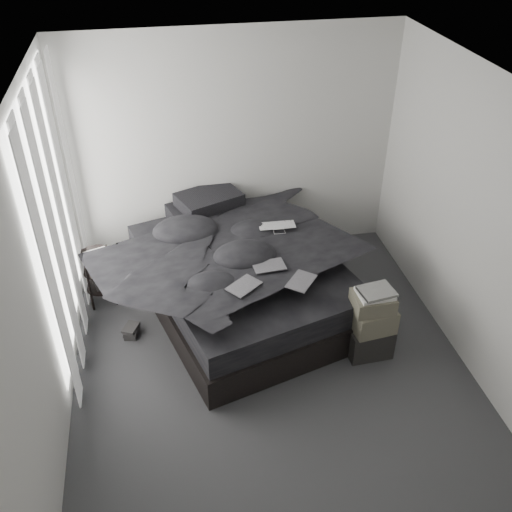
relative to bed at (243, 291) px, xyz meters
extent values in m
cube|color=#363638|center=(0.10, -1.02, -0.16)|extent=(3.60, 4.20, 0.01)
cube|color=white|center=(0.10, -1.02, 2.44)|extent=(3.60, 4.20, 0.01)
cube|color=beige|center=(0.10, 1.08, 1.14)|extent=(3.60, 0.01, 2.60)
cube|color=beige|center=(0.10, -3.12, 1.14)|extent=(3.60, 0.01, 2.60)
cube|color=beige|center=(-1.70, -1.02, 1.14)|extent=(0.01, 4.20, 2.60)
cube|color=beige|center=(1.90, -1.02, 1.14)|extent=(0.01, 4.20, 2.60)
cube|color=white|center=(-1.68, -0.12, 1.19)|extent=(0.02, 2.00, 2.30)
cube|color=white|center=(-1.63, -0.12, 1.12)|extent=(0.06, 2.12, 2.48)
cube|color=black|center=(0.00, 0.00, 0.00)|extent=(2.37, 2.77, 0.32)
cube|color=black|center=(0.00, 0.00, 0.29)|extent=(2.29, 2.68, 0.25)
imported|color=black|center=(0.02, -0.06, 0.55)|extent=(2.24, 2.42, 0.28)
cube|color=black|center=(-0.31, 0.87, 0.49)|extent=(0.82, 0.66, 0.16)
cube|color=black|center=(-0.22, 0.87, 0.65)|extent=(0.79, 0.68, 0.15)
imported|color=silver|center=(0.40, 0.18, 0.70)|extent=(0.39, 0.26, 0.03)
cube|color=black|center=(-0.10, -0.69, 0.69)|extent=(0.36, 0.34, 0.01)
cube|color=black|center=(0.18, -0.43, 0.70)|extent=(0.31, 0.22, 0.01)
cube|color=black|center=(0.42, -0.72, 0.71)|extent=(0.34, 0.35, 0.01)
cylinder|color=black|center=(-1.46, 0.33, 0.14)|extent=(0.38, 0.38, 0.60)
cube|color=white|center=(-1.45, 0.33, 0.45)|extent=(0.28, 0.24, 0.01)
cube|color=black|center=(-1.18, -0.28, -0.10)|extent=(0.18, 0.21, 0.12)
cube|color=black|center=(1.05, -0.94, -0.01)|extent=(0.42, 0.34, 0.30)
cube|color=#5D5A4A|center=(1.06, -0.95, 0.26)|extent=(0.41, 0.34, 0.23)
cube|color=#5D5A4A|center=(1.04, -0.94, 0.45)|extent=(0.37, 0.30, 0.16)
cube|color=silver|center=(1.05, -0.94, 0.55)|extent=(0.32, 0.26, 0.03)
cube|color=silver|center=(1.06, -0.95, 0.58)|extent=(0.33, 0.28, 0.03)
camera|label=1|loc=(-0.75, -4.67, 3.73)|focal=40.00mm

